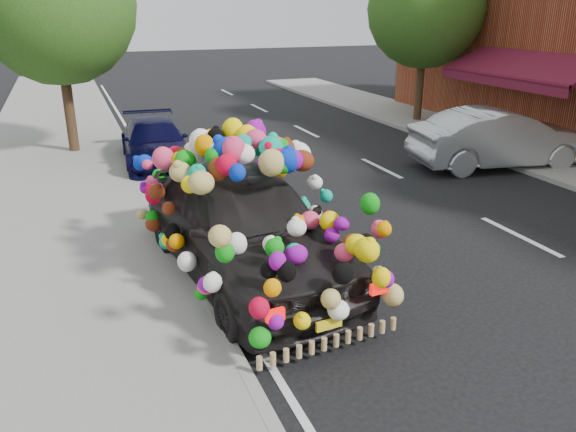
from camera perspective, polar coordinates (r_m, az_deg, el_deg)
name	(u,v)px	position (r m, az deg, el deg)	size (l,w,h in m)	color
ground	(344,267)	(9.15, 5.69, -5.21)	(100.00, 100.00, 0.00)	black
sidewalk	(59,314)	(8.29, -22.27, -9.17)	(4.00, 60.00, 0.12)	gray
kerb	(201,289)	(8.41, -8.87, -7.31)	(0.15, 60.00, 0.13)	gray
footpath_far	(576,168)	(16.31, 27.25, 4.37)	(3.00, 40.00, 0.12)	gray
lane_markings	(520,236)	(11.14, 22.47, -1.89)	(6.00, 50.00, 0.01)	silver
tree_near_sidewalk	(55,4)	(16.81, -22.59, 19.25)	(4.20, 4.20, 6.13)	#332114
tree_far_b	(426,9)	(20.97, 13.81, 19.74)	(4.00, 4.00, 5.90)	#332114
plush_art_car	(243,201)	(8.43, -4.61, 1.54)	(2.89, 5.44, 2.36)	black
navy_sedan	(155,142)	(15.38, -13.37, 7.28)	(1.65, 4.05, 1.18)	black
silver_hatchback	(501,139)	(15.63, 20.78, 7.36)	(1.61, 4.61, 1.52)	#AAADB1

